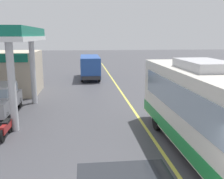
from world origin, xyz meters
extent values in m
plane|color=#424247|center=(0.00, 20.00, 0.00)|extent=(120.00, 120.00, 0.00)
cube|color=#D8CC4C|center=(0.00, 15.00, 0.00)|extent=(0.16, 50.00, 0.01)
cube|color=silver|center=(1.62, 4.24, 1.88)|extent=(2.50, 11.00, 2.90)
cube|color=#1E8C3F|center=(1.62, 4.24, 0.77)|extent=(2.54, 11.04, 0.56)
cube|color=#8C9EAD|center=(0.35, 4.24, 2.33)|extent=(0.06, 9.35, 1.10)
cube|color=#B2B2B7|center=(1.62, 5.24, 3.51)|extent=(1.60, 2.80, 0.36)
cylinder|color=black|center=(0.52, 7.54, 0.50)|extent=(0.30, 1.00, 1.00)
cylinder|color=black|center=(2.72, 7.54, 0.50)|extent=(0.30, 1.00, 1.00)
cylinder|color=silver|center=(-6.55, 8.21, 2.30)|extent=(0.36, 0.36, 4.60)
cylinder|color=silver|center=(-6.55, 13.61, 2.30)|extent=(0.36, 0.36, 4.60)
cube|color=#B2B2B7|center=(-8.11, 11.06, 0.72)|extent=(1.70, 4.20, 0.80)
cube|color=#B2B2B7|center=(-8.11, 11.26, 1.47)|extent=(1.50, 2.31, 0.70)
cube|color=#8C9EAD|center=(-8.11, 11.26, 1.47)|extent=(1.53, 2.35, 0.49)
cylinder|color=black|center=(-7.36, 9.56, 0.32)|extent=(0.20, 0.64, 0.64)
cylinder|color=black|center=(-7.36, 12.56, 0.32)|extent=(0.20, 0.64, 0.64)
cube|color=#264C9E|center=(-2.39, 23.78, 1.39)|extent=(2.00, 6.00, 2.10)
cube|color=#8C9EAD|center=(-2.39, 23.78, 1.79)|extent=(2.04, 5.10, 0.80)
cube|color=#2D2D33|center=(-2.39, 20.73, 0.54)|extent=(1.90, 0.16, 0.36)
cylinder|color=black|center=(-3.27, 21.78, 0.38)|extent=(0.22, 0.76, 0.76)
cylinder|color=black|center=(-1.51, 21.78, 0.38)|extent=(0.22, 0.76, 0.76)
cylinder|color=black|center=(-3.27, 25.78, 0.38)|extent=(0.22, 0.76, 0.76)
cylinder|color=black|center=(-1.51, 25.78, 0.38)|extent=(0.22, 0.76, 0.76)
cylinder|color=black|center=(-6.74, 6.75, 0.30)|extent=(0.10, 0.60, 0.60)
cylinder|color=black|center=(-6.74, 7.95, 0.30)|extent=(0.10, 0.60, 0.60)
cube|color=maroon|center=(-6.74, 7.35, 0.50)|extent=(0.20, 1.30, 0.36)
cube|color=black|center=(-6.74, 7.50, 0.72)|extent=(0.24, 0.60, 0.12)
cylinder|color=#2D2D33|center=(-6.74, 6.80, 0.90)|extent=(0.55, 0.04, 0.04)
cylinder|color=#33333F|center=(-7.84, 12.73, 0.41)|extent=(0.14, 0.14, 0.82)
cylinder|color=#33333F|center=(-7.66, 12.73, 0.41)|extent=(0.14, 0.14, 0.82)
cube|color=#3359B2|center=(-7.75, 12.73, 1.12)|extent=(0.36, 0.22, 0.60)
sphere|color=tan|center=(-7.75, 12.73, 1.55)|extent=(0.22, 0.22, 0.22)
cylinder|color=#3359B2|center=(-7.98, 12.73, 1.07)|extent=(0.09, 0.09, 0.58)
cylinder|color=#3359B2|center=(-7.52, 12.73, 1.07)|extent=(0.09, 0.09, 0.58)
camera|label=1|loc=(-3.11, -4.52, 4.64)|focal=41.62mm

